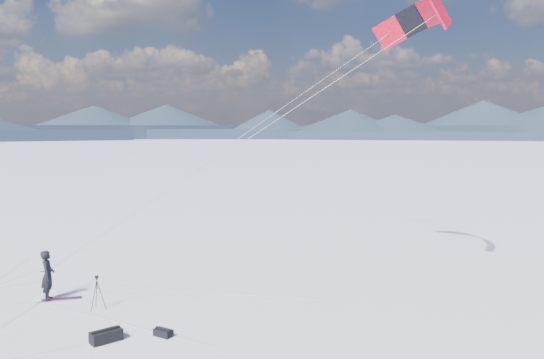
{
  "coord_description": "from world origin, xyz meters",
  "views": [
    {
      "loc": [
        6.54,
        -18.35,
        6.69
      ],
      "look_at": [
        7.86,
        3.42,
        4.58
      ],
      "focal_mm": 35.0,
      "sensor_mm": 36.0,
      "label": 1
    }
  ],
  "objects": [
    {
      "name": "gear_bag_a",
      "position": [
        2.31,
        -1.98,
        0.19
      ],
      "size": [
        1.04,
        0.94,
        0.43
      ],
      "rotation": [
        0.0,
        0.0,
        0.64
      ],
      "color": "black",
      "rests_on": "ground"
    },
    {
      "name": "gear_bag_b",
      "position": [
        4.04,
        -1.64,
        0.12
      ],
      "size": [
        0.69,
        0.6,
        0.29
      ],
      "rotation": [
        0.0,
        0.0,
        -0.6
      ],
      "color": "black",
      "rests_on": "ground"
    },
    {
      "name": "horizon_hills",
      "position": [
        -0.0,
        0.0,
        4.46
      ],
      "size": [
        704.84,
        706.81,
        10.19
      ],
      "color": "#1A2131",
      "rests_on": "ground"
    },
    {
      "name": "ground",
      "position": [
        0.0,
        0.0,
        0.0
      ],
      "size": [
        1800.0,
        1800.0,
        0.0
      ],
      "primitive_type": "plane",
      "color": "white"
    },
    {
      "name": "power_kite",
      "position": [
        14.15,
        4.44,
        11.28
      ],
      "size": [
        16.41,
        5.76,
        11.06
      ],
      "color": "red",
      "rests_on": "ground"
    },
    {
      "name": "tripod",
      "position": [
        1.25,
        1.07,
        0.82
      ],
      "size": [
        0.52,
        0.58,
        1.28
      ],
      "rotation": [
        0.0,
        0.0,
        -0.06
      ],
      "color": "black",
      "rests_on": "ground"
    },
    {
      "name": "snowkiter",
      "position": [
        -0.97,
        2.32,
        0.0
      ],
      "size": [
        0.61,
        0.8,
        1.96
      ],
      "primitive_type": "imported",
      "rotation": [
        0.0,
        0.0,
        1.79
      ],
      "color": "black",
      "rests_on": "ground"
    },
    {
      "name": "snowboard",
      "position": [
        -0.47,
        2.35,
        0.02
      ],
      "size": [
        1.48,
        0.6,
        0.04
      ],
      "primitive_type": "cube",
      "rotation": [
        0.0,
        0.0,
        0.23
      ],
      "color": "maroon",
      "rests_on": "ground"
    },
    {
      "name": "snow_tracks",
      "position": [
        -0.56,
        -0.72,
        0.0
      ],
      "size": [
        17.62,
        14.39,
        0.01
      ],
      "color": "#B3BAD5",
      "rests_on": "ground"
    }
  ]
}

